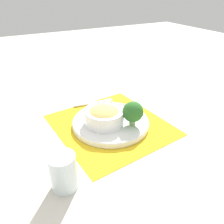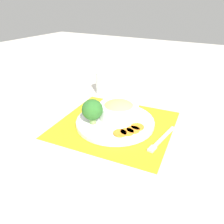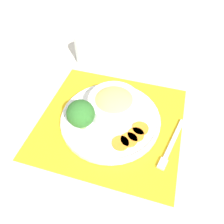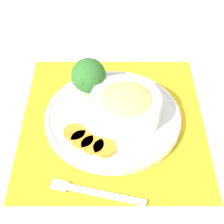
% 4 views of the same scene
% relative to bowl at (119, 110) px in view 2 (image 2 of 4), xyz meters
% --- Properties ---
extents(ground_plane, '(4.00, 4.00, 0.00)m').
position_rel_bowl_xyz_m(ground_plane, '(0.00, 0.03, -0.05)').
color(ground_plane, beige).
extents(placemat, '(0.46, 0.44, 0.00)m').
position_rel_bowl_xyz_m(placemat, '(0.00, 0.03, -0.05)').
color(placemat, yellow).
rests_on(placemat, ground_plane).
extents(plate, '(0.30, 0.30, 0.02)m').
position_rel_bowl_xyz_m(plate, '(0.00, 0.03, -0.04)').
color(plate, white).
rests_on(plate, placemat).
extents(bowl, '(0.15, 0.15, 0.07)m').
position_rel_bowl_xyz_m(bowl, '(0.00, 0.00, 0.00)').
color(bowl, white).
rests_on(bowl, plate).
extents(broccoli_floret, '(0.08, 0.08, 0.10)m').
position_rel_bowl_xyz_m(broccoli_floret, '(0.06, 0.09, 0.02)').
color(broccoli_floret, '#84AD5B').
rests_on(broccoli_floret, plate).
extents(carrot_slice_near, '(0.05, 0.05, 0.01)m').
position_rel_bowl_xyz_m(carrot_slice_near, '(-0.06, 0.10, -0.03)').
color(carrot_slice_near, orange).
rests_on(carrot_slice_near, plate).
extents(carrot_slice_middle, '(0.05, 0.05, 0.01)m').
position_rel_bowl_xyz_m(carrot_slice_middle, '(-0.08, 0.08, -0.03)').
color(carrot_slice_middle, orange).
rests_on(carrot_slice_middle, plate).
extents(carrot_slice_far, '(0.05, 0.05, 0.01)m').
position_rel_bowl_xyz_m(carrot_slice_far, '(-0.09, 0.06, -0.03)').
color(carrot_slice_far, orange).
rests_on(carrot_slice_far, plate).
extents(carrot_slice_extra, '(0.05, 0.05, 0.01)m').
position_rel_bowl_xyz_m(carrot_slice_extra, '(-0.09, 0.04, -0.03)').
color(carrot_slice_extra, orange).
rests_on(carrot_slice_extra, plate).
extents(water_glass, '(0.07, 0.07, 0.11)m').
position_rel_bowl_xyz_m(water_glass, '(0.21, -0.22, -0.01)').
color(water_glass, silver).
rests_on(water_glass, ground_plane).
extents(fork, '(0.04, 0.18, 0.01)m').
position_rel_bowl_xyz_m(fork, '(-0.19, 0.06, -0.05)').
color(fork, silver).
rests_on(fork, placemat).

